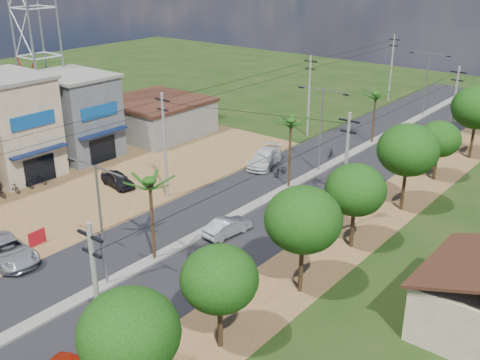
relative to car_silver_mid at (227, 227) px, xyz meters
The scene contains 35 objects.
ground 9.98m from the car_silver_mid, 98.66° to the right, with size 160.00×160.00×0.00m, color black.
road 5.40m from the car_silver_mid, 106.24° to the left, with size 12.00×110.00×0.04m, color black.
median 8.30m from the car_silver_mid, 100.43° to the left, with size 1.00×90.00×0.18m, color #605E56.
dirt_lot_west 16.62m from the car_silver_mid, behind, with size 18.00×46.00×0.04m, color brown.
dirt_shoulder_east 8.71m from the car_silver_mid, 36.34° to the left, with size 5.00×90.00×0.03m, color brown.
shophouse_cream 23.99m from the car_silver_mid, behind, with size 9.00×6.40×9.30m.
shophouse_grey 24.10m from the car_silver_mid, 169.98° to the left, with size 9.00×6.40×8.30m.
low_shed 26.61m from the car_silver_mid, 147.84° to the left, with size 10.40×10.40×3.95m.
tree_east_a 18.17m from the car_silver_mid, 63.22° to the right, with size 4.40×4.40×6.37m.
tree_east_b 13.03m from the car_silver_mid, 51.63° to the right, with size 4.00×4.00×5.83m.
tree_east_c 9.65m from the car_silver_mid, 19.17° to the right, with size 4.60×4.60×6.83m.
tree_east_d 9.66m from the car_silver_mid, 27.71° to the left, with size 4.20×4.20×6.13m.
tree_east_e 15.26m from the car_silver_mid, 56.31° to the left, with size 4.80×4.80×7.14m.
tree_east_f 21.81m from the car_silver_mid, 69.09° to the left, with size 3.80×3.80×5.52m.
tree_east_g 29.71m from the car_silver_mid, 73.57° to the left, with size 5.00×5.00×7.38m.
palm_median_near 7.77m from the car_silver_mid, 104.38° to the right, with size 2.00×2.00×6.15m.
palm_median_mid 11.53m from the car_silver_mid, 98.41° to the left, with size 2.00×2.00×6.55m.
palm_median_far 26.60m from the car_silver_mid, 93.28° to the left, with size 2.00×2.00×5.85m.
streetlight_near 10.79m from the car_silver_mid, 98.66° to the right, with size 5.10×0.18×8.00m.
streetlight_mid 15.78m from the car_silver_mid, 95.65° to the left, with size 5.10×0.18×8.00m.
streetlight_far 40.39m from the car_silver_mid, 92.14° to the left, with size 5.10×0.18×8.00m.
utility_pole_w_b 9.68m from the car_silver_mid, 165.81° to the left, with size 1.60×0.24×9.00m.
utility_pole_w_c 25.93m from the car_silver_mid, 109.39° to the left, with size 1.60×0.24×9.00m.
utility_pole_w_d 46.13m from the car_silver_mid, 100.66° to the left, with size 1.60×0.24×9.00m.
utility_pole_e_a 17.44m from the car_silver_mid, 69.27° to the right, with size 1.60×0.24×9.00m.
utility_pole_e_b 9.53m from the car_silver_mid, 45.71° to the left, with size 1.60×0.24×9.00m.
utility_pole_e_c 29.07m from the car_silver_mid, 77.97° to the left, with size 1.60×0.24×9.00m.
car_silver_mid is the anchor object (origin of this frame).
car_white_far 14.84m from the car_silver_mid, 115.98° to the left, with size 2.21×5.44×1.58m, color #B1B1AD.
car_parked_silver 15.09m from the car_silver_mid, 126.61° to the right, with size 2.50×5.43×1.51m, color gray.
car_parked_dark 13.49m from the car_silver_mid, behind, with size 1.56×3.88×1.32m, color black.
moto_rider_east 11.50m from the car_silver_mid, 71.23° to the right, with size 0.58×1.65×0.87m, color black.
moto_rider_west_a 12.65m from the car_silver_mid, 107.18° to the left, with size 0.68×1.96×1.03m, color black.
moto_rider_west_b 19.65m from the car_silver_mid, 97.90° to the left, with size 0.46×1.62×0.98m, color black.
roadside_sign 13.51m from the car_silver_mid, 134.67° to the right, with size 0.18×1.36×1.13m.
Camera 1 is at (25.23, -18.12, 19.24)m, focal length 42.00 mm.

